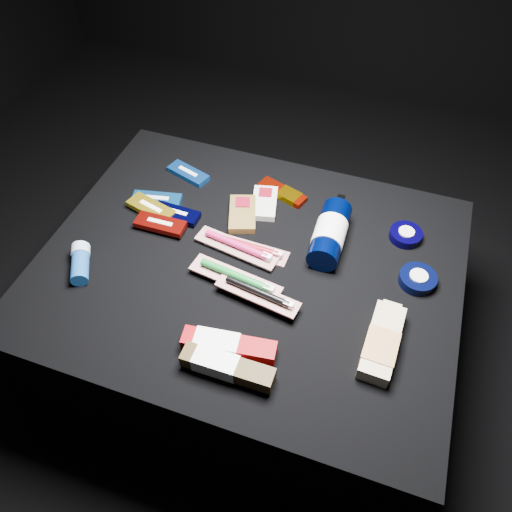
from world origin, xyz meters
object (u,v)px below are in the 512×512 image
(deodorant_stick, at_px, (80,263))
(toothpaste_carton_red, at_px, (225,345))
(lotion_bottle, at_px, (330,234))
(bodywash_bottle, at_px, (381,344))

(deodorant_stick, distance_m, toothpaste_carton_red, 0.41)
(lotion_bottle, xyz_separation_m, bodywash_bottle, (0.17, -0.25, -0.02))
(deodorant_stick, bearing_deg, bodywash_bottle, -28.32)
(lotion_bottle, distance_m, bodywash_bottle, 0.30)
(bodywash_bottle, bearing_deg, lotion_bottle, 127.08)
(bodywash_bottle, bearing_deg, deodorant_stick, -176.06)
(lotion_bottle, relative_size, bodywash_bottle, 1.24)
(deodorant_stick, bearing_deg, toothpaste_carton_red, -42.65)
(bodywash_bottle, height_order, toothpaste_carton_red, bodywash_bottle)
(bodywash_bottle, xyz_separation_m, toothpaste_carton_red, (-0.30, -0.11, -0.00))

